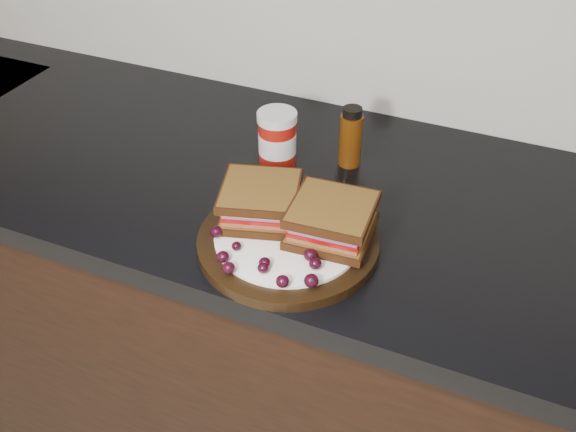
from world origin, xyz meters
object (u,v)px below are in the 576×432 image
object	(u,v)px
sandwich_left	(260,201)
oil_bottle	(351,137)
plate	(288,242)
condiment_jar	(277,139)

from	to	relation	value
sandwich_left	oil_bottle	distance (m)	0.24
plate	sandwich_left	bearing A→B (deg)	155.28
sandwich_left	oil_bottle	xyz separation A→B (m)	(0.07, 0.23, 0.01)
plate	condiment_jar	xyz separation A→B (m)	(-0.11, 0.21, 0.04)
condiment_jar	sandwich_left	bearing A→B (deg)	-74.12
plate	sandwich_left	distance (m)	0.08
plate	condiment_jar	bearing A→B (deg)	117.90
plate	oil_bottle	world-z (taller)	oil_bottle
oil_bottle	plate	bearing A→B (deg)	-92.40
sandwich_left	condiment_jar	bearing A→B (deg)	89.49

